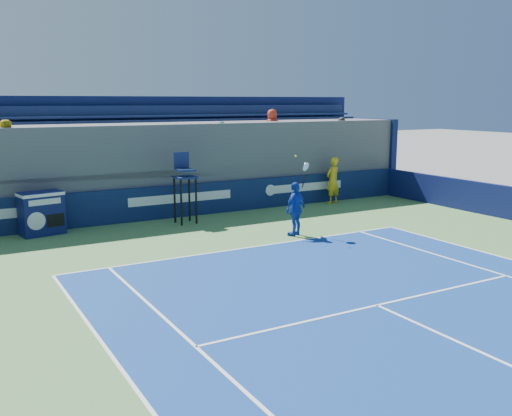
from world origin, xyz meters
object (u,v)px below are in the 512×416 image
umpire_chair (185,180)px  tennis_player (296,209)px  ball_person (333,180)px  match_clock (42,212)px

umpire_chair → tennis_player: (2.29, -3.48, -0.66)m
tennis_player → ball_person: bearing=41.8°
umpire_chair → tennis_player: tennis_player is taller
ball_person → tennis_player: size_ratio=0.75×
tennis_player → match_clock: bearing=149.6°
match_clock → tennis_player: tennis_player is taller
ball_person → match_clock: (-11.50, -0.00, -0.23)m
ball_person → umpire_chair: bearing=-9.2°
match_clock → tennis_player: bearing=-30.4°
umpire_chair → ball_person: bearing=5.0°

